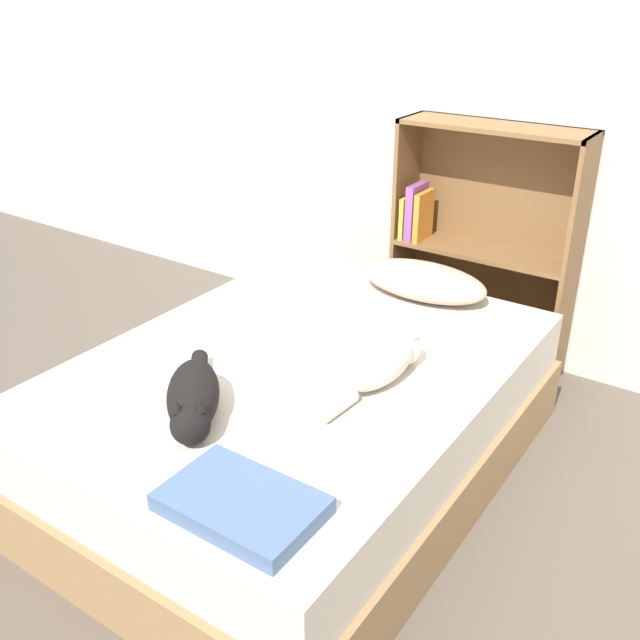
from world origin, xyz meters
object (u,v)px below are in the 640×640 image
Objects in this scene: bed at (299,415)px; pillow at (424,281)px; cat_dark at (193,397)px; bookshelf at (482,245)px; cat_light at (383,360)px.

bed is 0.82m from pillow.
pillow is 1.22× the size of cat_dark.
cat_dark is at bearing -97.76° from bookshelf.
bed is 0.45m from cat_light.
bookshelf is (0.23, 1.69, 0.03)m from cat_dark.
cat_light is at bearing -73.72° from pillow.
bookshelf is at bearing 132.12° from cat_dark.
pillow is at bearing 81.43° from bed.
cat_light is (0.32, 0.05, 0.32)m from bed.
bed is at bearing 134.30° from cat_dark.
pillow is (0.11, 0.75, 0.31)m from bed.
cat_dark reaches higher than pillow.
cat_light is 0.65m from cat_dark.
cat_light is 0.47× the size of bookshelf.
cat_dark is at bearing -95.58° from bed.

